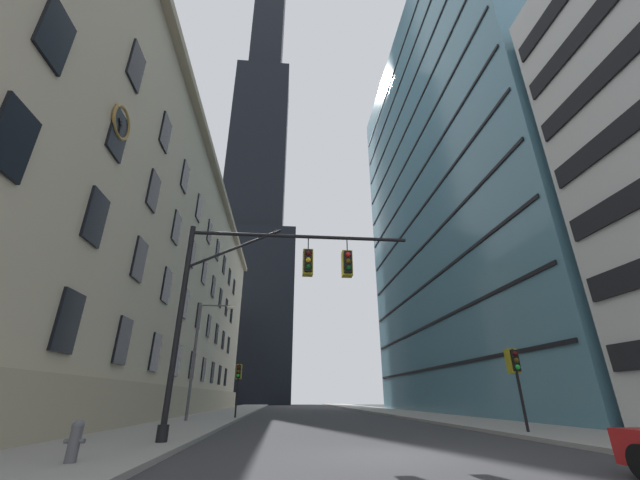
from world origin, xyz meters
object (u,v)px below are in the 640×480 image
traffic_light_far_left (239,375)px  fire_hydrant (75,439)px  traffic_signal_mast (275,281)px  street_lamppost (201,347)px  traffic_light_near_right (514,365)px

traffic_light_far_left → fire_hydrant: size_ratio=4.21×
traffic_light_far_left → traffic_signal_mast: bearing=-79.7°
traffic_signal_mast → street_lamppost: 13.09m
traffic_light_far_left → fire_hydrant: traffic_light_far_left is taller
fire_hydrant → street_lamppost: bearing=93.5°
traffic_signal_mast → traffic_light_far_left: size_ratio=2.45×
traffic_signal_mast → traffic_light_far_left: (-2.84, 15.56, -2.53)m
traffic_signal_mast → traffic_light_far_left: bearing=100.3°
street_lamppost → traffic_light_near_right: bearing=-31.3°
traffic_signal_mast → fire_hydrant: traffic_signal_mast is taller
traffic_light_far_left → street_lamppost: street_lamppost is taller
street_lamppost → traffic_signal_mast: bearing=-67.3°
traffic_light_near_right → fire_hydrant: (-14.61, -6.58, -2.16)m
traffic_light_far_left → street_lamppost: 4.41m
traffic_signal_mast → traffic_light_far_left: 16.01m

